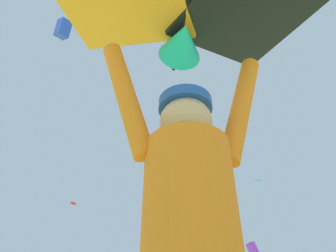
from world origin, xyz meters
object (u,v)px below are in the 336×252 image
object	(u,v)px
held_stunt_kite	(184,17)
distant_kite_red_low_right	(196,170)
distant_kite_blue_overhead_distant	(63,29)
distant_kite_purple_far_center	(252,248)
distant_kite_red_high_left	(73,203)
distant_kite_teal_mid_right	(258,180)

from	to	relation	value
held_stunt_kite	distant_kite_red_low_right	distance (m)	37.59
distant_kite_blue_overhead_distant	distant_kite_purple_far_center	xyz separation A→B (m)	(17.09, 19.46, -10.21)
distant_kite_blue_overhead_distant	distant_kite_red_high_left	distance (m)	18.95
distant_kite_red_high_left	distant_kite_teal_mid_right	size ratio (longest dim) A/B	0.83
held_stunt_kite	distant_kite_blue_overhead_distant	size ratio (longest dim) A/B	1.05
distant_kite_red_low_right	distant_kite_red_high_left	size ratio (longest dim) A/B	1.11
distant_kite_purple_far_center	held_stunt_kite	bearing A→B (deg)	-107.92
distant_kite_blue_overhead_distant	distant_kite_purple_far_center	size ratio (longest dim) A/B	1.11
distant_kite_red_high_left	distant_kite_teal_mid_right	bearing A→B (deg)	-9.80
held_stunt_kite	distant_kite_teal_mid_right	size ratio (longest dim) A/B	1.97
distant_kite_teal_mid_right	distant_kite_purple_far_center	world-z (taller)	distant_kite_teal_mid_right
held_stunt_kite	distant_kite_red_high_left	size ratio (longest dim) A/B	2.37
distant_kite_blue_overhead_distant	distant_kite_red_low_right	bearing A→B (deg)	61.57
distant_kite_purple_far_center	distant_kite_teal_mid_right	bearing A→B (deg)	-87.85
distant_kite_red_low_right	distant_kite_purple_far_center	size ratio (longest dim) A/B	0.55
held_stunt_kite	distant_kite_teal_mid_right	distance (m)	30.21
distant_kite_red_low_right	distant_kite_red_high_left	world-z (taller)	distant_kite_red_low_right
distant_kite_blue_overhead_distant	distant_kite_teal_mid_right	xyz separation A→B (m)	(17.28, 14.42, -4.60)
distant_kite_blue_overhead_distant	distant_kite_red_high_left	size ratio (longest dim) A/B	2.26
distant_kite_blue_overhead_distant	distant_kite_teal_mid_right	distance (m)	22.97
distant_kite_red_low_right	distant_kite_red_high_left	xyz separation A→B (m)	(-14.18, -4.22, -6.25)
distant_kite_red_low_right	distant_kite_blue_overhead_distant	world-z (taller)	distant_kite_blue_overhead_distant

